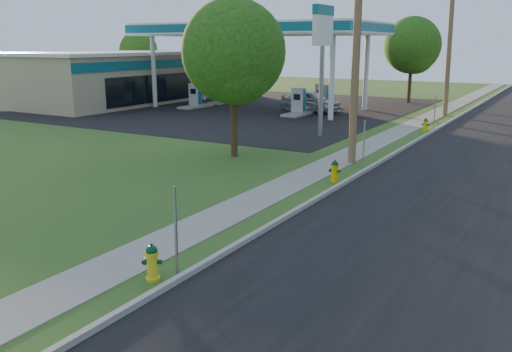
{
  "coord_description": "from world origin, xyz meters",
  "views": [
    {
      "loc": [
        7.29,
        -4.37,
        4.92
      ],
      "look_at": [
        0.0,
        8.0,
        1.4
      ],
      "focal_mm": 38.0,
      "sensor_mm": 36.0,
      "label": 1
    }
  ],
  "objects": [
    {
      "name": "gas_canopy",
      "position": [
        -14.0,
        32.0,
        5.9
      ],
      "size": [
        18.18,
        9.18,
        6.4
      ],
      "color": "silver",
      "rests_on": "ground"
    },
    {
      "name": "fuel_pump_nw",
      "position": [
        -18.5,
        30.0,
        0.72
      ],
      "size": [
        1.2,
        3.2,
        1.9
      ],
      "color": "#9B988E",
      "rests_on": "ground"
    },
    {
      "name": "fuel_pump_se",
      "position": [
        -9.5,
        34.0,
        0.72
      ],
      "size": [
        1.2,
        3.2,
        1.9
      ],
      "color": "#9B988E",
      "rests_on": "ground"
    },
    {
      "name": "road",
      "position": [
        4.5,
        10.0,
        0.01
      ],
      "size": [
        8.0,
        120.0,
        0.02
      ],
      "primitive_type": "cube",
      "color": "black",
      "rests_on": "ground"
    },
    {
      "name": "hydrant_far",
      "position": [
        -0.0,
        27.2,
        0.38
      ],
      "size": [
        0.4,
        0.35,
        0.78
      ],
      "color": "yellow",
      "rests_on": "ground"
    },
    {
      "name": "curb",
      "position": [
        0.5,
        10.0,
        0.07
      ],
      "size": [
        0.15,
        120.0,
        0.15
      ],
      "primitive_type": "cube",
      "color": "#9B988E",
      "rests_on": "ground"
    },
    {
      "name": "price_pylon",
      "position": [
        -4.5,
        22.5,
        5.43
      ],
      "size": [
        0.34,
        2.04,
        6.85
      ],
      "color": "gray",
      "rests_on": "ground"
    },
    {
      "name": "tree_verge",
      "position": [
        -5.57,
        15.64,
        4.41
      ],
      "size": [
        4.52,
        4.52,
        6.84
      ],
      "color": "#382816",
      "rests_on": "ground"
    },
    {
      "name": "car_silver",
      "position": [
        -9.56,
        32.18,
        0.8
      ],
      "size": [
        4.95,
        2.78,
        1.59
      ],
      "primitive_type": "imported",
      "rotation": [
        0.0,
        0.0,
        1.37
      ],
      "color": "silver",
      "rests_on": "ground"
    },
    {
      "name": "hydrant_near",
      "position": [
        -0.05,
        3.75,
        0.4
      ],
      "size": [
        0.42,
        0.38,
        0.82
      ],
      "color": "yellow",
      "rests_on": "ground"
    },
    {
      "name": "sign_post_far",
      "position": [
        0.25,
        28.2,
        1.0
      ],
      "size": [
        0.05,
        0.04,
        2.0
      ],
      "primitive_type": "cube",
      "color": "gray",
      "rests_on": "ground"
    },
    {
      "name": "tree_back",
      "position": [
        -34.28,
        41.08,
        4.03
      ],
      "size": [
        4.13,
        4.13,
        6.26
      ],
      "color": "#382816",
      "rests_on": "ground"
    },
    {
      "name": "sidewalk",
      "position": [
        -1.25,
        10.0,
        0.01
      ],
      "size": [
        1.5,
        120.0,
        0.03
      ],
      "primitive_type": "cube",
      "color": "gray",
      "rests_on": "ground"
    },
    {
      "name": "fuel_pump_sw",
      "position": [
        -18.5,
        34.0,
        0.72
      ],
      "size": [
        1.2,
        3.2,
        1.9
      ],
      "color": "#9B988E",
      "rests_on": "ground"
    },
    {
      "name": "tree_lot",
      "position": [
        -4.93,
        42.13,
        4.6
      ],
      "size": [
        4.72,
        4.72,
        7.15
      ],
      "color": "#382816",
      "rests_on": "ground"
    },
    {
      "name": "sign_post_mid",
      "position": [
        0.25,
        16.0,
        1.0
      ],
      "size": [
        0.05,
        0.04,
        2.0
      ],
      "primitive_type": "cube",
      "color": "gray",
      "rests_on": "ground"
    },
    {
      "name": "utility_pole_mid",
      "position": [
        -0.6,
        17.0,
        4.95
      ],
      "size": [
        1.4,
        0.32,
        9.8
      ],
      "color": "brown",
      "rests_on": "ground"
    },
    {
      "name": "utility_pole_far",
      "position": [
        -0.6,
        35.0,
        4.8
      ],
      "size": [
        1.4,
        0.32,
        9.5
      ],
      "color": "brown",
      "rests_on": "ground"
    },
    {
      "name": "fuel_pump_ne",
      "position": [
        -9.5,
        30.0,
        0.72
      ],
      "size": [
        1.2,
        3.2,
        1.9
      ],
      "color": "#9B988E",
      "rests_on": "ground"
    },
    {
      "name": "forecourt",
      "position": [
        -16.0,
        32.0,
        0.01
      ],
      "size": [
        26.0,
        28.0,
        0.02
      ],
      "primitive_type": "cube",
      "color": "black",
      "rests_on": "ground"
    },
    {
      "name": "hydrant_mid",
      "position": [
        0.03,
        13.61,
        0.4
      ],
      "size": [
        0.42,
        0.37,
        0.82
      ],
      "color": "#DBAF05",
      "rests_on": "ground"
    },
    {
      "name": "convenience_store",
      "position": [
        -26.98,
        32.0,
        2.13
      ],
      "size": [
        10.4,
        22.4,
        4.25
      ],
      "color": "tan",
      "rests_on": "ground"
    },
    {
      "name": "sign_post_near",
      "position": [
        0.25,
        4.2,
        1.0
      ],
      "size": [
        0.05,
        0.04,
        2.0
      ],
      "primitive_type": "cube",
      "color": "gray",
      "rests_on": "ground"
    }
  ]
}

